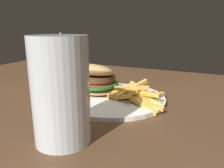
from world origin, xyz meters
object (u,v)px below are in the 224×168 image
Objects in this scene: beer_glass at (61,95)px; juice_glass at (61,71)px; meal_plate_near at (105,88)px; spoon at (45,107)px.

beer_glass reaches higher than juice_glass.
meal_plate_near is at bearing 163.45° from juice_glass.
spoon is (-0.10, 0.19, -0.04)m from juice_glass.
meal_plate_near is 0.23m from beer_glass.
beer_glass is 0.36m from juice_glass.
meal_plate_near is 1.85× the size of spoon.
beer_glass is at bearing 99.06° from meal_plate_near.
spoon is at bearing 55.95° from meal_plate_near.
meal_plate_near is at bearing 103.98° from spoon.
juice_glass is at bearing -51.22° from beer_glass.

